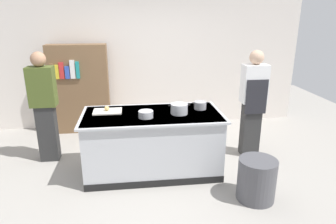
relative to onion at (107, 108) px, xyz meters
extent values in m
plane|color=#9E9991|center=(0.64, -0.15, -0.96)|extent=(10.00, 10.00, 0.00)
cube|color=silver|center=(0.64, 1.95, 0.54)|extent=(6.40, 0.12, 3.00)
cube|color=#B7BABF|center=(0.64, -0.15, -0.51)|extent=(1.90, 0.90, 0.90)
cube|color=#B7BABF|center=(0.64, -0.15, -0.07)|extent=(1.98, 0.98, 0.03)
cube|color=black|center=(0.64, -0.61, -0.91)|extent=(1.90, 0.01, 0.10)
cube|color=silver|center=(0.01, 0.00, -0.05)|extent=(0.40, 0.28, 0.02)
sphere|color=tan|center=(0.00, 0.00, 0.00)|extent=(0.07, 0.07, 0.07)
cylinder|color=#B7BABF|center=(1.01, -0.20, 0.02)|extent=(0.24, 0.24, 0.14)
cube|color=black|center=(0.88, -0.20, 0.07)|extent=(0.04, 0.02, 0.01)
cube|color=black|center=(1.15, -0.20, 0.07)|extent=(0.04, 0.02, 0.01)
cylinder|color=#99999E|center=(1.36, -0.02, 0.00)|extent=(0.18, 0.18, 0.11)
cube|color=black|center=(1.25, -0.02, 0.04)|extent=(0.04, 0.02, 0.01)
cube|color=black|center=(1.46, -0.02, 0.04)|extent=(0.04, 0.02, 0.01)
cylinder|color=#B7BABF|center=(0.54, -0.30, -0.01)|extent=(0.20, 0.20, 0.09)
cylinder|color=#4C4C51|center=(1.87, -1.02, -0.68)|extent=(0.48, 0.48, 0.54)
cube|color=#2D2D2D|center=(2.26, 0.22, -0.51)|extent=(0.28, 0.20, 0.90)
cube|color=white|center=(2.26, 0.22, 0.24)|extent=(0.38, 0.24, 0.60)
sphere|color=#D3AA8C|center=(2.26, 0.22, 0.65)|extent=(0.22, 0.22, 0.22)
cube|color=#232328|center=(2.26, 0.09, 0.06)|extent=(0.34, 0.02, 0.54)
cube|color=#2C2C2C|center=(-0.97, 0.43, -0.51)|extent=(0.28, 0.20, 0.90)
cube|color=#465321|center=(-0.97, 0.43, 0.24)|extent=(0.38, 0.24, 0.60)
sphere|color=#A87A5B|center=(-0.97, 0.43, 0.65)|extent=(0.22, 0.22, 0.22)
cube|color=brown|center=(-0.63, 1.65, -0.11)|extent=(1.10, 0.28, 1.70)
cube|color=brown|center=(-1.06, 1.49, 0.28)|extent=(0.07, 0.03, 0.28)
cube|color=yellow|center=(-0.98, 1.49, 0.27)|extent=(0.07, 0.03, 0.26)
cube|color=red|center=(-0.89, 1.49, 0.29)|extent=(0.08, 0.03, 0.30)
cube|color=#3351B7|center=(-0.79, 1.49, 0.25)|extent=(0.08, 0.03, 0.23)
cube|color=white|center=(-0.70, 1.49, 0.31)|extent=(0.09, 0.03, 0.34)
cube|color=teal|center=(-0.61, 1.49, 0.29)|extent=(0.06, 0.03, 0.31)
camera|label=1|loc=(0.35, -4.16, 1.30)|focal=32.19mm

